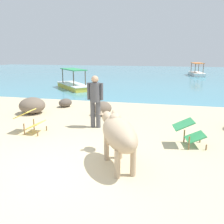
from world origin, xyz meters
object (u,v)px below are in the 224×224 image
object	(u,v)px
deck_chair_far	(30,120)
boat_white	(197,73)
boat_yellow	(74,84)
cow	(118,133)
person_standing	(95,98)
deck_chair_near	(189,131)

from	to	relation	value
deck_chair_far	boat_white	bearing A→B (deg)	72.23
boat_yellow	cow	bearing A→B (deg)	-15.67
deck_chair_far	boat_white	world-z (taller)	boat_white
cow	person_standing	distance (m)	2.80
cow	boat_yellow	bearing A→B (deg)	-2.28
deck_chair_near	boat_yellow	xyz separation A→B (m)	(-6.77, 8.88, -0.13)
deck_chair_near	boat_white	bearing A→B (deg)	74.43
person_standing	boat_yellow	distance (m)	8.91
deck_chair_far	boat_yellow	size ratio (longest dim) A/B	0.22
boat_white	cow	bearing A→B (deg)	-15.15
boat_yellow	boat_white	bearing A→B (deg)	101.53
deck_chair_near	boat_yellow	bearing A→B (deg)	117.05
boat_yellow	deck_chair_near	bearing A→B (deg)	-5.30
person_standing	boat_white	xyz separation A→B (m)	(4.70, 19.98, -0.70)
person_standing	boat_yellow	size ratio (longest dim) A/B	0.46
boat_yellow	person_standing	bearing A→B (deg)	-15.73
deck_chair_near	person_standing	bearing A→B (deg)	150.60
person_standing	boat_white	distance (m)	20.54
cow	boat_white	xyz separation A→B (m)	(3.43, 22.46, -0.46)
person_standing	boat_white	size ratio (longest dim) A/B	0.43
person_standing	deck_chair_far	bearing A→B (deg)	118.50
person_standing	boat_yellow	xyz separation A→B (m)	(-4.02, 7.93, -0.70)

